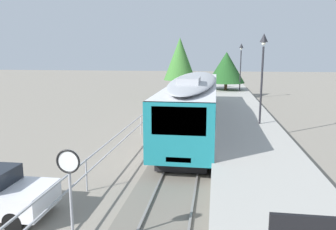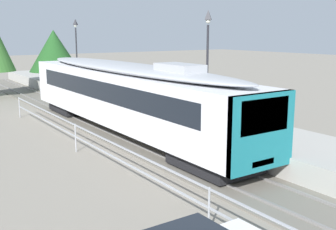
{
  "view_description": "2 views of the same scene",
  "coord_description": "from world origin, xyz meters",
  "views": [
    {
      "loc": [
        1.38,
        1.05,
        5.04
      ],
      "look_at": [
        -1.0,
        17.25,
        2.0
      ],
      "focal_mm": 34.89,
      "sensor_mm": 36.0,
      "label": 1
    },
    {
      "loc": [
        -9.77,
        4.38,
        5.12
      ],
      "look_at": [
        -1.0,
        17.25,
        2.0
      ],
      "focal_mm": 44.18,
      "sensor_mm": 36.0,
      "label": 2
    }
  ],
  "objects": [
    {
      "name": "commuter_train",
      "position": [
        0.0,
        22.44,
        2.14
      ],
      "size": [
        2.82,
        18.62,
        3.74
      ],
      "color": "silver",
      "rests_on": "track_rails"
    },
    {
      "name": "ground_plane",
      "position": [
        -3.0,
        22.0,
        0.0
      ],
      "size": [
        160.0,
        160.0,
        0.0
      ],
      "primitive_type": "plane",
      "color": "gray"
    },
    {
      "name": "carpark_fence",
      "position": [
        -3.3,
        12.0,
        0.91
      ],
      "size": [
        0.06,
        36.06,
        1.25
      ],
      "color": "#9EA0A5",
      "rests_on": "ground"
    },
    {
      "name": "track_rails",
      "position": [
        0.0,
        22.0,
        0.03
      ],
      "size": [
        3.2,
        60.0,
        0.14
      ],
      "color": "#6B665B",
      "rests_on": "ground"
    },
    {
      "name": "tree_behind_carpark",
      "position": [
        2.54,
        40.12,
        3.55
      ],
      "size": [
        4.37,
        4.37,
        5.35
      ],
      "color": "brown",
      "rests_on": "ground"
    },
    {
      "name": "station_platform",
      "position": [
        3.25,
        22.0,
        0.45
      ],
      "size": [
        3.9,
        60.0,
        0.9
      ],
      "primitive_type": "cube",
      "color": "#A8A59E",
      "rests_on": "ground"
    },
    {
      "name": "platform_lamp_mid_platform",
      "position": [
        4.07,
        21.06,
        4.62
      ],
      "size": [
        0.34,
        0.34,
        5.35
      ],
      "color": "#232328",
      "rests_on": "station_platform"
    },
    {
      "name": "platform_lamp_far_end",
      "position": [
        4.07,
        38.8,
        4.62
      ],
      "size": [
        0.34,
        0.34,
        5.35
      ],
      "color": "#232328",
      "rests_on": "station_platform"
    }
  ]
}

